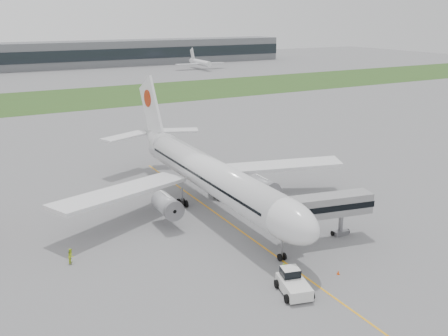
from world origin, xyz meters
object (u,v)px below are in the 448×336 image
pushback_tug (293,283)px  ground_crew_near (283,271)px  jet_bridge (321,207)px  airliner (207,172)px

pushback_tug → ground_crew_near: size_ratio=2.76×
jet_bridge → ground_crew_near: 12.21m
ground_crew_near → jet_bridge: bearing=166.9°
pushback_tug → airliner: bearing=98.0°
pushback_tug → jet_bridge: 14.33m
jet_bridge → airliner: bearing=124.9°
jet_bridge → ground_crew_near: size_ratio=7.36×
ground_crew_near → pushback_tug: bearing=31.1°
airliner → ground_crew_near: airliner is taller
airliner → jet_bridge: 19.07m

